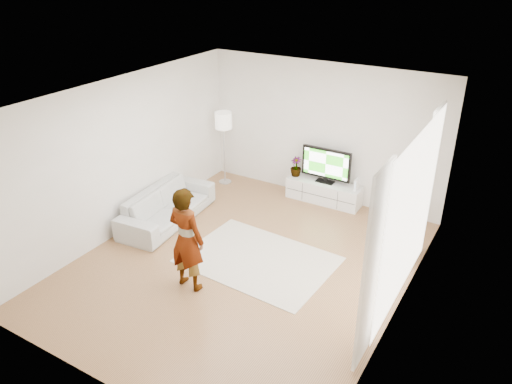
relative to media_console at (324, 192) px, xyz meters
The scene contains 17 objects.
floor 2.78m from the media_console, 94.21° to the right, with size 6.00×6.00×0.00m, color #A77A4B.
ceiling 3.79m from the media_console, 94.21° to the right, with size 6.00×6.00×0.00m, color white.
wall_left 4.04m from the media_console, 134.36° to the right, with size 0.02×6.00×2.80m, color white.
wall_right 3.78m from the media_console, 50.29° to the right, with size 0.02×6.00×2.80m, color white.
wall_back 1.22m from the media_console, 130.87° to the left, with size 5.00×0.02×2.80m, color white.
wall_front 5.89m from the media_console, 92.02° to the right, with size 5.00×0.02×2.80m, color white.
window 3.58m from the media_console, 47.27° to the right, with size 0.01×2.60×2.50m, color white.
curtain_near 4.50m from the media_console, 59.74° to the right, with size 0.04×0.70×2.60m, color white.
curtain_far 2.73m from the media_console, 27.94° to the right, with size 0.04×0.70×2.60m, color white.
media_console is the anchor object (origin of this frame).
television 0.61m from the media_console, 90.00° to the left, with size 1.03×0.20×0.72m.
game_console 0.75m from the media_console, ahead, with size 0.06×0.17×0.23m.
potted_plant 0.78m from the media_console, behind, with size 0.23×0.23×0.41m, color #3F7238.
rug 2.56m from the media_console, 91.32° to the right, with size 2.41×1.73×0.01m, color beige.
player 3.80m from the media_console, 99.39° to the right, with size 0.61×0.40×1.66m, color #334772.
sofa 3.18m from the media_console, 134.73° to the right, with size 2.17×0.85×0.63m, color silver.
floor_lamp 2.56m from the media_console, behind, with size 0.36×0.36×1.61m.
Camera 1 is at (3.69, -5.83, 4.69)m, focal length 35.00 mm.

